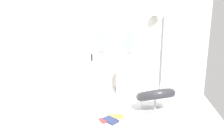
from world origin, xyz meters
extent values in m
cube|color=silver|center=(0.00, 0.00, -0.02)|extent=(4.80, 3.60, 0.04)
cube|color=silver|center=(0.00, 1.65, 1.30)|extent=(4.80, 0.10, 2.60)
cube|color=white|center=(-0.38, 1.16, 0.30)|extent=(0.40, 0.40, 0.60)
cylinder|color=white|center=(-0.38, 1.16, 0.73)|extent=(0.50, 0.50, 0.26)
cylinder|color=#B7BABF|center=(-0.38, 1.30, 0.91)|extent=(0.02, 0.02, 0.10)
cube|color=white|center=(0.38, 1.16, 0.30)|extent=(0.40, 0.40, 0.60)
cylinder|color=white|center=(0.38, 1.16, 0.73)|extent=(0.50, 0.50, 0.26)
cylinder|color=#B7BABF|center=(0.38, 1.30, 0.91)|extent=(0.02, 0.02, 0.10)
cube|color=#8C9EA8|center=(-0.38, 1.58, 1.41)|extent=(0.22, 0.03, 0.70)
cube|color=#8C9EA8|center=(0.38, 1.58, 1.41)|extent=(0.22, 0.03, 0.70)
cube|color=#B7BABF|center=(1.35, 1.53, 1.02)|extent=(0.14, 0.08, 2.05)
cylinder|color=#B7BABF|center=(1.20, 1.51, 2.03)|extent=(0.30, 0.02, 0.02)
cylinder|color=#B7BABF|center=(1.05, 1.48, 2.03)|extent=(0.24, 0.24, 0.02)
cube|color=#B7BABF|center=(1.12, 0.21, 0.03)|extent=(0.56, 0.50, 0.06)
cylinder|color=#B7BABF|center=(1.12, 0.21, 0.20)|extent=(0.05, 0.05, 0.34)
torus|color=#333338|center=(1.12, 0.21, 0.40)|extent=(1.07, 1.07, 0.49)
cube|color=white|center=(0.40, -0.16, 0.01)|extent=(1.08, 0.83, 0.01)
cube|color=navy|center=(0.31, -0.31, 0.03)|extent=(0.34, 0.31, 0.03)
cube|color=gold|center=(0.38, -0.14, 0.02)|extent=(0.32, 0.22, 0.03)
cube|color=#B73838|center=(0.22, -0.32, 0.03)|extent=(0.27, 0.26, 0.03)
cylinder|color=white|center=(0.61, -0.03, 0.06)|extent=(0.09, 0.09, 0.11)
cylinder|color=#99999E|center=(-0.29, 1.32, 0.93)|extent=(0.05, 0.05, 0.15)
cylinder|color=black|center=(-0.29, 1.32, 1.02)|extent=(0.03, 0.03, 0.02)
cylinder|color=white|center=(0.42, 1.30, 0.94)|extent=(0.04, 0.04, 0.15)
cylinder|color=black|center=(0.42, 1.30, 1.02)|extent=(0.02, 0.02, 0.02)
cylinder|color=black|center=(-0.54, 1.18, 0.95)|extent=(0.05, 0.05, 0.18)
cylinder|color=black|center=(-0.54, 1.18, 1.05)|extent=(0.03, 0.03, 0.02)
camera|label=1|loc=(1.01, -3.33, 1.72)|focal=28.90mm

